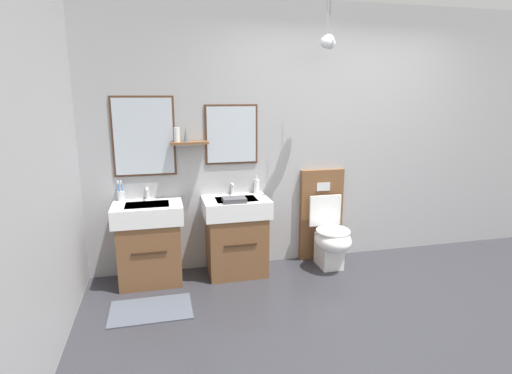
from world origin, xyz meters
The scene contains 12 objects.
ground_plane centered at (0.00, 0.00, -0.05)m, with size 6.69×4.60×0.10m, color #2D2D33.
wall_back centered at (-0.02, 1.64, 1.35)m, with size 5.49×0.61×2.70m.
wall_left centered at (-2.69, 0.00, 1.35)m, with size 0.12×3.40×2.70m, color #A8A8AA.
bath_mat centered at (-2.02, 0.79, 0.01)m, with size 0.68×0.44×0.01m, color #474C56.
vanity_sink_left centered at (-2.02, 1.38, 0.41)m, with size 0.65×0.48×0.78m.
tap_on_left_sink centered at (-2.02, 1.55, 0.85)m, with size 0.03×0.13×0.11m.
vanity_sink_right centered at (-1.18, 1.38, 0.41)m, with size 0.65×0.48×0.78m.
tap_on_right_sink centered at (-1.18, 1.55, 0.85)m, with size 0.03×0.13×0.11m.
toilet centered at (-0.19, 1.38, 0.38)m, with size 0.48×0.63×1.00m.
toothbrush_cup centered at (-2.27, 1.54, 0.84)m, with size 0.07×0.07×0.21m.
soap_dispenser centered at (-0.92, 1.55, 0.86)m, with size 0.06×0.06×0.18m.
folded_hand_towel centered at (-1.22, 1.24, 0.80)m, with size 0.22×0.16×0.04m, color #47474C.
Camera 1 is at (-1.89, -2.43, 1.78)m, focal length 28.42 mm.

